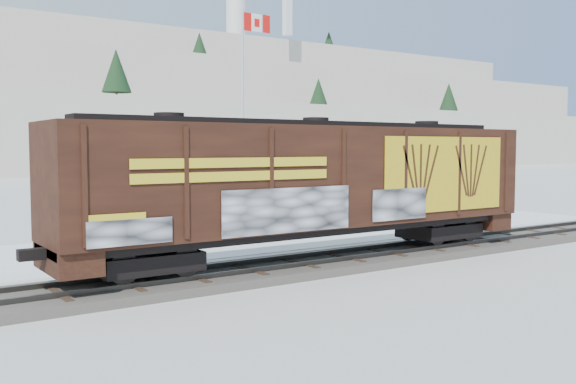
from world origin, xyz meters
TOP-DOWN VIEW (x-y plane):
  - ground at (0.00, 0.00)m, footprint 500.00×500.00m
  - rail_track at (0.00, 0.00)m, footprint 50.00×3.40m
  - parking_strip at (0.00, 7.50)m, footprint 40.00×8.00m
  - hopper_railcar at (-3.14, -0.01)m, footprint 18.25×3.06m
  - flagpole at (2.09, 13.66)m, footprint 2.30×0.90m
  - car_silver at (-2.73, 7.44)m, footprint 5.20×3.72m
  - car_white at (-3.70, 8.36)m, footprint 4.36×1.65m
  - car_dark at (10.53, 6.77)m, footprint 5.83×3.89m

SIDE VIEW (x-z plane):
  - ground at x=0.00m, z-range 0.00..0.00m
  - parking_strip at x=0.00m, z-range 0.00..0.03m
  - rail_track at x=0.00m, z-range -0.07..0.36m
  - car_white at x=-3.70m, z-range 0.03..1.45m
  - car_dark at x=10.53m, z-range 0.03..1.60m
  - car_silver at x=-2.73m, z-range 0.03..1.67m
  - hopper_railcar at x=-3.14m, z-range 0.69..5.40m
  - flagpole at x=2.09m, z-range -1.53..10.46m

